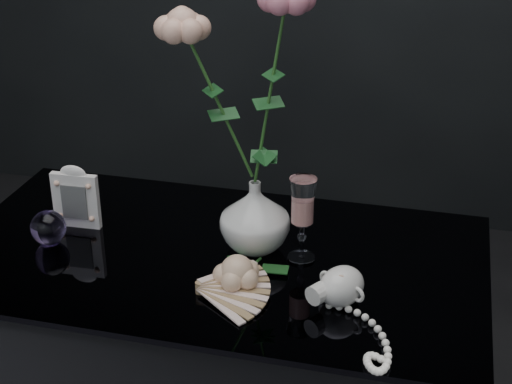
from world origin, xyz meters
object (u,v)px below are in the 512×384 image
(picture_frame, at_px, (76,196))
(paperweight, at_px, (48,228))
(vase, at_px, (255,216))
(wine_glass, at_px, (302,220))
(pearl_jar, at_px, (342,285))
(loose_rose, at_px, (237,272))

(picture_frame, height_order, paperweight, picture_frame)
(vase, xyz_separation_m, wine_glass, (0.10, -0.02, 0.01))
(wine_glass, height_order, picture_frame, wine_glass)
(picture_frame, bearing_deg, pearl_jar, -16.45)
(wine_glass, relative_size, paperweight, 2.42)
(wine_glass, height_order, paperweight, wine_glass)
(loose_rose, bearing_deg, picture_frame, -175.91)
(picture_frame, distance_m, paperweight, 0.09)
(wine_glass, distance_m, picture_frame, 0.48)
(picture_frame, relative_size, paperweight, 1.95)
(vase, relative_size, loose_rose, 0.76)
(wine_glass, height_order, pearl_jar, wine_glass)
(paperweight, xyz_separation_m, pearl_jar, (0.60, -0.07, 0.00))
(vase, height_order, pearl_jar, vase)
(vase, bearing_deg, pearl_jar, -37.20)
(picture_frame, xyz_separation_m, loose_rose, (0.38, -0.14, -0.04))
(wine_glass, relative_size, loose_rose, 0.91)
(loose_rose, bearing_deg, wine_glass, 78.48)
(wine_glass, bearing_deg, picture_frame, 178.05)
(paperweight, height_order, pearl_jar, pearl_jar)
(loose_rose, xyz_separation_m, pearl_jar, (0.19, -0.00, 0.00))
(vase, bearing_deg, wine_glass, -9.96)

